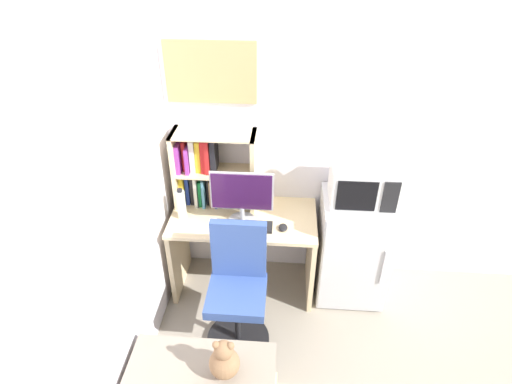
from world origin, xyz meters
name	(u,v)px	position (x,y,z in m)	size (l,w,h in m)	color
wall_back	(432,138)	(0.40, 0.02, 1.30)	(6.40, 0.04, 2.60)	silver
wall_left	(72,279)	(-1.62, -1.60, 1.30)	(0.04, 4.40, 2.60)	silver
desk	(244,239)	(-0.98, -0.30, 0.50)	(1.13, 0.60, 0.73)	beige
hutch_bookshelf	(205,168)	(-1.30, -0.12, 1.04)	(0.63, 0.26, 0.62)	beige
monitor	(242,196)	(-0.99, -0.36, 0.97)	(0.47, 0.21, 0.43)	#B7B7BC
keyboard	(244,226)	(-0.97, -0.43, 0.74)	(0.42, 0.13, 0.02)	black
computer_mouse	(283,227)	(-0.68, -0.43, 0.74)	(0.07, 0.09, 0.03)	black
water_bottle	(181,204)	(-1.45, -0.35, 0.85)	(0.07, 0.07, 0.26)	silver
mini_fridge	(352,248)	(-0.11, -0.28, 0.45)	(0.53, 0.53, 0.90)	silver
microwave	(363,184)	(-0.11, -0.27, 1.06)	(0.46, 0.35, 0.31)	silver
desk_fan	(362,145)	(-0.16, -0.28, 1.36)	(0.18, 0.11, 0.27)	silver
desk_chair	(238,293)	(-0.98, -0.83, 0.44)	(0.46, 0.46, 0.98)	black
teddy_bear	(224,360)	(-0.98, -1.45, 0.56)	(0.18, 0.18, 0.27)	#846042
wall_corkboard	(211,72)	(-1.23, -0.01, 1.76)	(0.65, 0.02, 0.44)	tan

